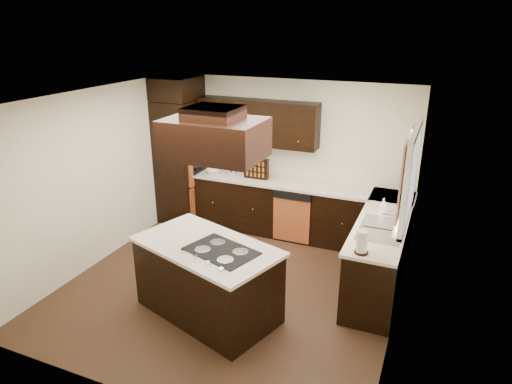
% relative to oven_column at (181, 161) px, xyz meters
% --- Properties ---
extents(floor, '(4.20, 4.20, 0.02)m').
position_rel_oven_column_xyz_m(floor, '(1.78, -1.71, -1.07)').
color(floor, brown).
rests_on(floor, ground).
extents(ceiling, '(4.20, 4.20, 0.02)m').
position_rel_oven_column_xyz_m(ceiling, '(1.78, -1.71, 1.45)').
color(ceiling, white).
rests_on(ceiling, ground).
extents(wall_back, '(4.20, 0.02, 2.50)m').
position_rel_oven_column_xyz_m(wall_back, '(1.78, 0.40, 0.19)').
color(wall_back, white).
rests_on(wall_back, ground).
extents(wall_front, '(4.20, 0.02, 2.50)m').
position_rel_oven_column_xyz_m(wall_front, '(1.78, -3.81, 0.19)').
color(wall_front, white).
rests_on(wall_front, ground).
extents(wall_left, '(0.02, 4.20, 2.50)m').
position_rel_oven_column_xyz_m(wall_left, '(-0.33, -1.71, 0.19)').
color(wall_left, white).
rests_on(wall_left, ground).
extents(wall_right, '(0.02, 4.20, 2.50)m').
position_rel_oven_column_xyz_m(wall_right, '(3.88, -1.71, 0.19)').
color(wall_right, white).
rests_on(wall_right, ground).
extents(oven_column, '(0.65, 0.75, 2.12)m').
position_rel_oven_column_xyz_m(oven_column, '(0.00, 0.00, 0.00)').
color(oven_column, black).
rests_on(oven_column, floor).
extents(wall_oven_face, '(0.05, 0.62, 0.78)m').
position_rel_oven_column_xyz_m(wall_oven_face, '(0.35, 0.00, 0.06)').
color(wall_oven_face, '#C45D2D').
rests_on(wall_oven_face, oven_column).
extents(base_cabinets_back, '(2.93, 0.60, 0.88)m').
position_rel_oven_column_xyz_m(base_cabinets_back, '(1.81, 0.09, -0.62)').
color(base_cabinets_back, black).
rests_on(base_cabinets_back, floor).
extents(base_cabinets_right, '(0.60, 2.40, 0.88)m').
position_rel_oven_column_xyz_m(base_cabinets_right, '(3.58, -0.80, -0.62)').
color(base_cabinets_right, black).
rests_on(base_cabinets_right, floor).
extents(countertop_back, '(2.93, 0.63, 0.04)m').
position_rel_oven_column_xyz_m(countertop_back, '(1.81, 0.08, -0.16)').
color(countertop_back, '#F1DDCB').
rests_on(countertop_back, base_cabinets_back).
extents(countertop_right, '(0.63, 2.40, 0.04)m').
position_rel_oven_column_xyz_m(countertop_right, '(3.56, -0.80, -0.16)').
color(countertop_right, '#F1DDCB').
rests_on(countertop_right, base_cabinets_right).
extents(upper_cabinets, '(2.00, 0.34, 0.72)m').
position_rel_oven_column_xyz_m(upper_cabinets, '(1.34, 0.23, 0.75)').
color(upper_cabinets, black).
rests_on(upper_cabinets, wall_back).
extents(dishwasher_front, '(0.60, 0.05, 0.72)m').
position_rel_oven_column_xyz_m(dishwasher_front, '(2.10, -0.20, -0.66)').
color(dishwasher_front, '#C45D2D').
rests_on(dishwasher_front, floor).
extents(window_frame, '(0.06, 1.32, 1.12)m').
position_rel_oven_column_xyz_m(window_frame, '(3.85, -1.16, 0.59)').
color(window_frame, white).
rests_on(window_frame, wall_right).
extents(window_pane, '(0.00, 1.20, 1.00)m').
position_rel_oven_column_xyz_m(window_pane, '(3.87, -1.16, 0.59)').
color(window_pane, white).
rests_on(window_pane, wall_right).
extents(curtain_left, '(0.02, 0.34, 0.90)m').
position_rel_oven_column_xyz_m(curtain_left, '(3.79, -1.57, 0.64)').
color(curtain_left, beige).
rests_on(curtain_left, wall_right).
extents(curtain_right, '(0.02, 0.34, 0.90)m').
position_rel_oven_column_xyz_m(curtain_right, '(3.79, -0.74, 0.64)').
color(curtain_right, beige).
rests_on(curtain_right, wall_right).
extents(sink_rim, '(0.52, 0.84, 0.01)m').
position_rel_oven_column_xyz_m(sink_rim, '(3.58, -1.16, -0.14)').
color(sink_rim, silver).
rests_on(sink_rim, countertop_right).
extents(island, '(1.85, 1.37, 0.88)m').
position_rel_oven_column_xyz_m(island, '(1.78, -2.36, -0.62)').
color(island, black).
rests_on(island, floor).
extents(island_top, '(1.92, 1.45, 0.04)m').
position_rel_oven_column_xyz_m(island_top, '(1.78, -2.36, -0.16)').
color(island_top, '#F1DDCB').
rests_on(island_top, island).
extents(cooktop, '(0.90, 0.74, 0.01)m').
position_rel_oven_column_xyz_m(cooktop, '(2.01, -2.44, -0.13)').
color(cooktop, black).
rests_on(cooktop, island_top).
extents(range_hood, '(1.05, 0.72, 0.42)m').
position_rel_oven_column_xyz_m(range_hood, '(1.88, -2.25, 1.10)').
color(range_hood, black).
rests_on(range_hood, ceiling).
extents(hood_duct, '(0.55, 0.50, 0.13)m').
position_rel_oven_column_xyz_m(hood_duct, '(1.88, -2.25, 1.38)').
color(hood_duct, black).
rests_on(hood_duct, ceiling).
extents(blender_base, '(0.15, 0.15, 0.10)m').
position_rel_oven_column_xyz_m(blender_base, '(0.96, 0.04, -0.09)').
color(blender_base, silver).
rests_on(blender_base, countertop_back).
extents(blender_pitcher, '(0.13, 0.13, 0.26)m').
position_rel_oven_column_xyz_m(blender_pitcher, '(0.96, 0.04, 0.09)').
color(blender_pitcher, silver).
rests_on(blender_pitcher, blender_base).
extents(spice_rack, '(0.41, 0.11, 0.34)m').
position_rel_oven_column_xyz_m(spice_rack, '(1.39, 0.06, 0.03)').
color(spice_rack, black).
rests_on(spice_rack, countertop_back).
extents(mixing_bowl, '(0.33, 0.33, 0.06)m').
position_rel_oven_column_xyz_m(mixing_bowl, '(0.61, 0.04, -0.11)').
color(mixing_bowl, white).
rests_on(mixing_bowl, countertop_back).
extents(soap_bottle, '(0.11, 0.11, 0.20)m').
position_rel_oven_column_xyz_m(soap_bottle, '(3.52, -0.59, -0.04)').
color(soap_bottle, white).
rests_on(soap_bottle, countertop_right).
extents(paper_towel, '(0.13, 0.13, 0.27)m').
position_rel_oven_column_xyz_m(paper_towel, '(3.47, -1.87, -0.00)').
color(paper_towel, white).
rests_on(paper_towel, countertop_right).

